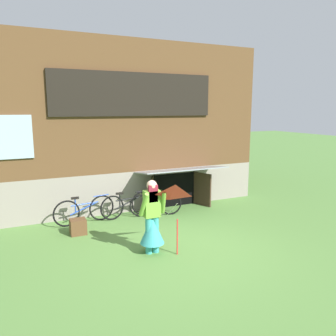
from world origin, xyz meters
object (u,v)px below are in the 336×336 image
object	(u,v)px
person	(152,223)
bicycle_blue	(84,210)
kite	(175,202)
bicycle_black	(127,205)
wooden_crate	(78,227)
bicycle_silver	(156,204)

from	to	relation	value
person	bicycle_blue	size ratio (longest dim) A/B	0.96
bicycle_blue	kite	bearing A→B (deg)	-74.93
bicycle_black	bicycle_blue	size ratio (longest dim) A/B	0.98
kite	person	bearing A→B (deg)	121.51
person	bicycle_blue	world-z (taller)	person
person	wooden_crate	bearing A→B (deg)	134.56
person	bicycle_silver	xyz separation A→B (m)	(1.04, 2.30, -0.33)
kite	bicycle_silver	bearing A→B (deg)	75.33
kite	wooden_crate	bearing A→B (deg)	124.68
kite	wooden_crate	size ratio (longest dim) A/B	3.85
person	bicycle_black	xyz separation A→B (m)	(0.26, 2.52, -0.31)
person	bicycle_silver	bearing A→B (deg)	74.75
kite	bicycle_blue	bearing A→B (deg)	112.88
bicycle_black	wooden_crate	world-z (taller)	bicycle_black
bicycle_blue	wooden_crate	size ratio (longest dim) A/B	4.35
bicycle_black	person	bearing A→B (deg)	-103.87
person	bicycle_blue	distance (m)	2.69
bicycle_silver	kite	bearing A→B (deg)	-92.31
kite	bicycle_black	xyz separation A→B (m)	(-0.05, 3.02, -0.86)
bicycle_silver	bicycle_blue	distance (m)	2.00
kite	bicycle_silver	distance (m)	3.02
person	kite	size ratio (longest dim) A/B	1.08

